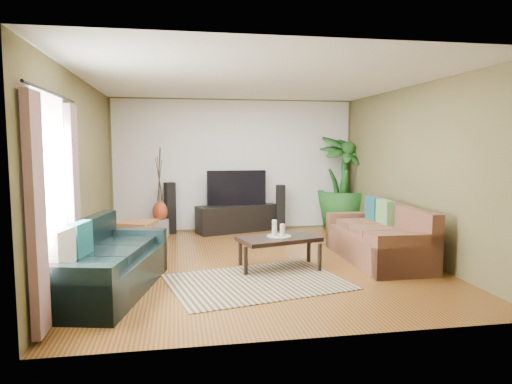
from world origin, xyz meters
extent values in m
plane|color=brown|center=(0.00, 0.00, 0.00)|extent=(5.50, 5.50, 0.00)
plane|color=white|center=(0.00, 0.00, 2.70)|extent=(5.50, 5.50, 0.00)
plane|color=brown|center=(0.00, 2.75, 1.35)|extent=(5.00, 0.00, 5.00)
plane|color=brown|center=(0.00, -2.75, 1.35)|extent=(5.00, 0.00, 5.00)
plane|color=brown|center=(-2.50, 0.00, 1.35)|extent=(0.00, 5.50, 5.50)
plane|color=brown|center=(2.50, 0.00, 1.35)|extent=(0.00, 5.50, 5.50)
plane|color=white|center=(0.00, 2.74, 1.35)|extent=(4.90, 0.00, 4.90)
plane|color=white|center=(-2.48, -1.60, 1.40)|extent=(0.00, 1.80, 1.80)
cube|color=gray|center=(-2.43, -2.35, 1.15)|extent=(0.08, 0.35, 2.20)
cube|color=gray|center=(-2.43, -0.85, 1.15)|extent=(0.08, 0.35, 2.20)
cylinder|color=black|center=(-2.43, -1.60, 2.30)|extent=(0.03, 1.90, 0.03)
cube|color=black|center=(-2.02, -1.09, 0.42)|extent=(1.35, 2.24, 0.85)
cube|color=brown|center=(1.82, -0.18, 0.42)|extent=(0.94, 2.08, 0.85)
cube|color=tan|center=(-0.19, -0.99, 0.01)|extent=(2.48, 1.99, 0.01)
cube|color=black|center=(0.23, -0.37, 0.23)|extent=(1.25, 0.88, 0.46)
cylinder|color=gray|center=(0.23, -0.37, 0.47)|extent=(0.35, 0.35, 0.02)
cylinder|color=beige|center=(0.17, -0.34, 0.59)|extent=(0.07, 0.07, 0.23)
cylinder|color=beige|center=(0.27, -0.41, 0.56)|extent=(0.07, 0.07, 0.17)
cylinder|color=#F2EDCD|center=(0.30, -0.31, 0.55)|extent=(0.07, 0.07, 0.14)
cube|color=black|center=(0.00, 2.50, 0.27)|extent=(1.71, 0.96, 0.54)
cube|color=black|center=(0.00, 2.50, 0.90)|extent=(1.20, 0.07, 0.71)
cube|color=black|center=(-1.34, 2.50, 0.51)|extent=(0.24, 0.26, 1.03)
cube|color=black|center=(0.92, 2.50, 0.47)|extent=(0.18, 0.20, 0.94)
imported|color=#1C551C|center=(2.25, 2.50, 0.99)|extent=(1.35, 1.35, 1.97)
cylinder|color=black|center=(2.25, 2.50, 0.14)|extent=(0.36, 0.36, 0.28)
cube|color=gray|center=(-1.53, 2.33, 0.16)|extent=(0.34, 0.34, 0.32)
ellipsoid|color=#95381B|center=(-1.53, 2.33, 0.47)|extent=(0.29, 0.29, 0.41)
cube|color=brown|center=(-1.83, 0.65, 0.29)|extent=(0.68, 0.68, 0.57)
camera|label=1|loc=(-1.18, -6.64, 1.78)|focal=32.00mm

